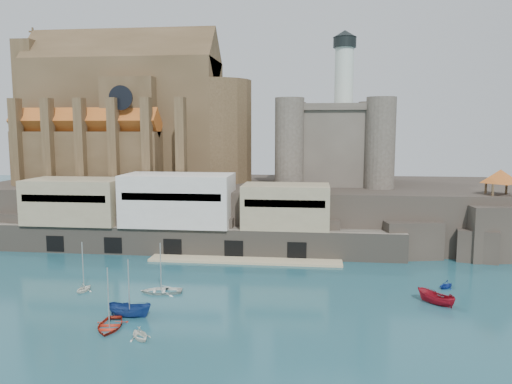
{
  "coord_description": "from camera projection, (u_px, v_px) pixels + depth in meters",
  "views": [
    {
      "loc": [
        12.5,
        -56.97,
        20.5
      ],
      "look_at": [
        2.09,
        32.0,
        9.12
      ],
      "focal_mm": 35.0,
      "sensor_mm": 36.0,
      "label": 1
    }
  ],
  "objects": [
    {
      "name": "boat_5",
      "position": [
        435.0,
        304.0,
        58.79
      ],
      "size": [
        2.58,
        2.58,
        4.79
      ],
      "primitive_type": "imported",
      "rotation": [
        0.0,
        0.0,
        3.96
      ],
      "color": "maroon",
      "rests_on": "ground"
    },
    {
      "name": "church",
      "position": [
        134.0,
        121.0,
        101.38
      ],
      "size": [
        47.0,
        25.93,
        30.51
      ],
      "color": "#4C3923",
      "rests_on": "promontory"
    },
    {
      "name": "ground",
      "position": [
        208.0,
        300.0,
        60.15
      ],
      "size": [
        300.0,
        300.0,
        0.0
      ],
      "primitive_type": "plane",
      "color": "#184551",
      "rests_on": "ground"
    },
    {
      "name": "boat_0",
      "position": [
        109.0,
        328.0,
        51.72
      ],
      "size": [
        3.8,
        1.68,
        5.15
      ],
      "primitive_type": "imported",
      "rotation": [
        0.0,
        0.0,
        0.17
      ],
      "color": "#B02816",
      "rests_on": "ground"
    },
    {
      "name": "boat_4",
      "position": [
        84.0,
        291.0,
        63.3
      ],
      "size": [
        2.65,
        1.91,
        2.8
      ],
      "primitive_type": "imported",
      "rotation": [
        0.0,
        0.0,
        2.95
      ],
      "color": "white",
      "rests_on": "ground"
    },
    {
      "name": "boat_7",
      "position": [
        446.0,
        288.0,
        64.66
      ],
      "size": [
        2.57,
        2.58,
        2.62
      ],
      "primitive_type": "imported",
      "rotation": [
        0.0,
        0.0,
        5.49
      ],
      "color": "navy",
      "rests_on": "ground"
    },
    {
      "name": "quay",
      "position": [
        177.0,
        216.0,
        83.3
      ],
      "size": [
        70.0,
        12.0,
        13.05
      ],
      "color": "#6B6255",
      "rests_on": "ground"
    },
    {
      "name": "boat_6",
      "position": [
        161.0,
        292.0,
        62.86
      ],
      "size": [
        1.64,
        3.85,
        5.23
      ],
      "primitive_type": "imported",
      "rotation": [
        0.0,
        0.0,
        4.86
      ],
      "color": "white",
      "rests_on": "ground"
    },
    {
      "name": "boat_1",
      "position": [
        140.0,
        339.0,
        48.99
      ],
      "size": [
        2.95,
        2.85,
        2.96
      ],
      "primitive_type": "imported",
      "rotation": [
        0.0,
        0.0,
        0.71
      ],
      "color": "white",
      "rests_on": "ground"
    },
    {
      "name": "castle_keep",
      "position": [
        333.0,
        140.0,
        96.47
      ],
      "size": [
        21.2,
        21.2,
        29.3
      ],
      "color": "#4D463D",
      "rests_on": "promontory"
    },
    {
      "name": "pavilion",
      "position": [
        500.0,
        178.0,
        79.33
      ],
      "size": [
        6.4,
        6.4,
        5.4
      ],
      "color": "#4C3923",
      "rests_on": "rock_outcrop"
    },
    {
      "name": "boat_2",
      "position": [
        130.0,
        316.0,
        54.86
      ],
      "size": [
        2.06,
        2.01,
        5.01
      ],
      "primitive_type": "imported",
      "rotation": [
        0.0,
        0.0,
        1.5
      ],
      "color": "navy",
      "rests_on": "ground"
    },
    {
      "name": "rock_outcrop",
      "position": [
        497.0,
        232.0,
        80.27
      ],
      "size": [
        14.5,
        10.5,
        8.7
      ],
      "color": "black",
      "rests_on": "ground"
    },
    {
      "name": "promontory",
      "position": [
        249.0,
        208.0,
        98.35
      ],
      "size": [
        100.0,
        36.0,
        10.0
      ],
      "color": "black",
      "rests_on": "ground"
    }
  ]
}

